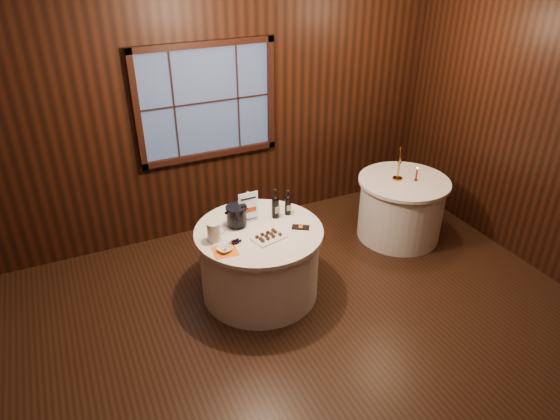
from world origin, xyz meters
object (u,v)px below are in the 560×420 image
red_candle (416,175)px  grape_bunch (236,241)px  chocolate_box (301,227)px  sign_stand (248,211)px  port_bottle_left (275,205)px  port_bottle_right (288,204)px  side_table (401,208)px  cracker_bowl (225,249)px  ice_bucket (237,216)px  chocolate_plate (269,237)px  glass_pitcher (214,231)px  main_table (260,261)px  brass_candlestick (399,168)px

red_candle → grape_bunch: bearing=-171.5°
chocolate_box → red_candle: size_ratio=0.98×
sign_stand → port_bottle_left: sign_stand is taller
port_bottle_right → chocolate_box: port_bottle_right is taller
side_table → cracker_bowl: bearing=-168.1°
port_bottle_left → ice_bucket: port_bottle_left is taller
chocolate_plate → port_bottle_left: bearing=56.2°
grape_bunch → red_candle: 2.42m
sign_stand → cracker_bowl: 0.59m
port_bottle_right → chocolate_box: size_ratio=1.60×
side_table → red_candle: (0.10, -0.08, 0.45)m
ice_bucket → glass_pitcher: ice_bucket is taller
main_table → brass_candlestick: bearing=10.2°
side_table → red_candle: red_candle is taller
chocolate_plate → cracker_bowl: (-0.45, -0.03, 0.00)m
ice_bucket → chocolate_box: 0.65m
main_table → chocolate_plate: bearing=-82.3°
ice_bucket → grape_bunch: bearing=-112.0°
main_table → chocolate_plate: size_ratio=3.61×
chocolate_plate → cracker_bowl: 0.46m
sign_stand → glass_pitcher: sign_stand is taller
grape_bunch → glass_pitcher: bearing=141.8°
chocolate_plate → red_candle: bearing=11.1°
main_table → glass_pitcher: glass_pitcher is taller
glass_pitcher → cracker_bowl: glass_pitcher is taller
red_candle → brass_candlestick: bearing=144.6°
brass_candlestick → cracker_bowl: bearing=-166.6°
brass_candlestick → ice_bucket: bearing=-175.0°
side_table → chocolate_plate: chocolate_plate is taller
port_bottle_left → brass_candlestick: bearing=-3.8°
side_table → glass_pitcher: bearing=-173.1°
grape_bunch → ice_bucket: bearing=68.0°
side_table → ice_bucket: bearing=-176.4°
chocolate_box → main_table: bearing=-168.5°
side_table → port_bottle_right: 1.69m
sign_stand → chocolate_box: size_ratio=1.94×
side_table → brass_candlestick: size_ratio=2.55×
port_bottle_left → port_bottle_right: bearing=-9.5°
port_bottle_left → cracker_bowl: bearing=-162.0°
side_table → chocolate_plate: (-1.97, -0.48, 0.40)m
chocolate_box → chocolate_plate: bearing=-141.9°
port_bottle_right → brass_candlestick: size_ratio=0.65×
port_bottle_left → ice_bucket: size_ratio=1.46×
glass_pitcher → red_candle: (2.56, 0.22, -0.03)m
chocolate_box → glass_pitcher: glass_pitcher is taller
sign_stand → port_bottle_left: bearing=-11.3°
side_table → sign_stand: 2.08m
port_bottle_right → chocolate_plate: (-0.37, -0.34, -0.10)m
ice_bucket → red_candle: size_ratio=1.24×
chocolate_plate → chocolate_box: bearing=6.1°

